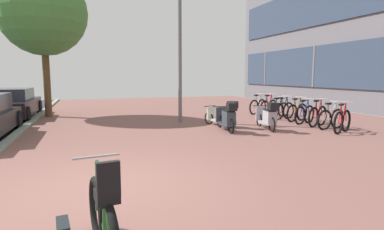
% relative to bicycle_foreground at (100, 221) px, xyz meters
% --- Properties ---
extents(ground, '(21.00, 40.00, 0.13)m').
position_rel_bicycle_foreground_xyz_m(ground, '(1.67, 2.07, -0.42)').
color(ground, '#28202F').
extents(bicycle_foreground, '(0.61, 1.45, 1.12)m').
position_rel_bicycle_foreground_xyz_m(bicycle_foreground, '(0.00, 0.00, 0.00)').
color(bicycle_foreground, black).
rests_on(bicycle_foreground, ground).
extents(bicycle_rack_00, '(1.29, 0.68, 1.01)m').
position_rel_bicycle_foreground_xyz_m(bicycle_rack_00, '(7.65, 4.70, -0.04)').
color(bicycle_rack_00, black).
rests_on(bicycle_rack_00, ground).
extents(bicycle_rack_01, '(1.36, 0.48, 0.98)m').
position_rel_bicycle_foreground_xyz_m(bicycle_rack_01, '(7.80, 5.34, -0.06)').
color(bicycle_rack_01, black).
rests_on(bicycle_rack_01, ground).
extents(bicycle_rack_02, '(1.30, 0.63, 1.03)m').
position_rel_bicycle_foreground_xyz_m(bicycle_rack_02, '(7.79, 5.99, -0.04)').
color(bicycle_rack_02, black).
rests_on(bicycle_rack_02, ground).
extents(bicycle_rack_03, '(1.28, 0.57, 0.98)m').
position_rel_bicycle_foreground_xyz_m(bicycle_rack_03, '(7.74, 6.63, -0.05)').
color(bicycle_rack_03, black).
rests_on(bicycle_rack_03, ground).
extents(bicycle_rack_04, '(1.35, 0.57, 1.00)m').
position_rel_bicycle_foreground_xyz_m(bicycle_rack_04, '(7.89, 7.27, -0.05)').
color(bicycle_rack_04, black).
rests_on(bicycle_rack_04, ground).
extents(bicycle_rack_05, '(1.35, 0.52, 1.00)m').
position_rel_bicycle_foreground_xyz_m(bicycle_rack_05, '(7.70, 7.91, -0.05)').
color(bicycle_rack_05, black).
rests_on(bicycle_rack_05, ground).
extents(bicycle_rack_06, '(1.24, 0.48, 0.92)m').
position_rel_bicycle_foreground_xyz_m(bicycle_rack_06, '(7.90, 8.55, -0.07)').
color(bicycle_rack_06, black).
rests_on(bicycle_rack_06, ground).
extents(bicycle_rack_07, '(1.31, 0.69, 1.02)m').
position_rel_bicycle_foreground_xyz_m(bicycle_rack_07, '(7.81, 9.20, -0.04)').
color(bicycle_rack_07, black).
rests_on(bicycle_rack_07, ground).
extents(bicycle_rack_08, '(1.26, 0.65, 1.00)m').
position_rel_bicycle_foreground_xyz_m(bicycle_rack_08, '(7.63, 9.84, -0.05)').
color(bicycle_rack_08, black).
rests_on(bicycle_rack_08, ground).
extents(scooter_near, '(0.66, 1.69, 0.98)m').
position_rel_bicycle_foreground_xyz_m(scooter_near, '(5.63, 5.86, 0.04)').
color(scooter_near, black).
rests_on(scooter_near, ground).
extents(scooter_mid, '(0.82, 1.57, 0.96)m').
position_rel_bicycle_foreground_xyz_m(scooter_mid, '(4.52, 6.93, 0.03)').
color(scooter_mid, black).
rests_on(scooter_mid, ground).
extents(scooter_far, '(0.57, 1.73, 1.00)m').
position_rel_bicycle_foreground_xyz_m(scooter_far, '(4.22, 6.03, 0.05)').
color(scooter_far, black).
rests_on(scooter_far, ground).
extents(parked_car_far, '(1.91, 4.35, 1.26)m').
position_rel_bicycle_foreground_xyz_m(parked_car_far, '(-3.17, 11.98, 0.20)').
color(parked_car_far, black).
rests_on(parked_car_far, ground).
extents(lamp_post, '(0.20, 0.52, 5.75)m').
position_rel_bicycle_foreground_xyz_m(lamp_post, '(3.36, 8.50, 2.80)').
color(lamp_post, slate).
rests_on(lamp_post, ground).
extents(street_tree, '(3.67, 3.67, 6.33)m').
position_rel_bicycle_foreground_xyz_m(street_tree, '(-1.71, 11.91, 4.08)').
color(street_tree, brown).
rests_on(street_tree, ground).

